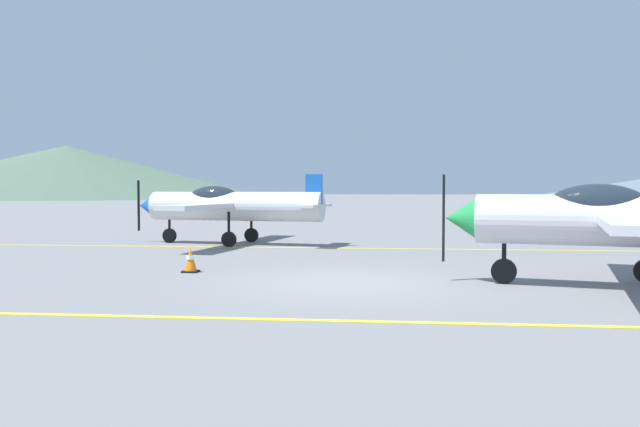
{
  "coord_description": "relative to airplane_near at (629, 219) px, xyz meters",
  "views": [
    {
      "loc": [
        0.91,
        -13.28,
        1.96
      ],
      "look_at": [
        -1.14,
        6.0,
        1.2
      ],
      "focal_mm": 36.13,
      "sensor_mm": 36.0,
      "label": 1
    }
  ],
  "objects": [
    {
      "name": "hill_left",
      "position": [
        -75.26,
        122.56,
        4.33
      ],
      "size": [
        86.93,
        86.93,
        11.41
      ],
      "primitive_type": "cone",
      "color": "#4C6651",
      "rests_on": "ground_plane"
    },
    {
      "name": "apron_line_near",
      "position": [
        -5.51,
        -3.53,
        -1.37
      ],
      "size": [
        80.0,
        0.16,
        0.01
      ],
      "primitive_type": "cube",
      "color": "yellow",
      "rests_on": "ground_plane"
    },
    {
      "name": "ground_plane",
      "position": [
        -5.51,
        0.38,
        -1.37
      ],
      "size": [
        400.0,
        400.0,
        0.0
      ],
      "primitive_type": "plane",
      "color": "slate"
    },
    {
      "name": "apron_line_far",
      "position": [
        -5.51,
        7.98,
        -1.37
      ],
      "size": [
        80.0,
        0.16,
        0.01
      ],
      "primitive_type": "cube",
      "color": "yellow",
      "rests_on": "ground_plane"
    },
    {
      "name": "airplane_near",
      "position": [
        0.0,
        0.0,
        0.0
      ],
      "size": [
        7.13,
        8.09,
        2.44
      ],
      "color": "silver",
      "rests_on": "ground_plane"
    },
    {
      "name": "traffic_cone_front",
      "position": [
        -9.18,
        1.64,
        -1.08
      ],
      "size": [
        0.36,
        0.36,
        0.59
      ],
      "color": "black",
      "rests_on": "ground_plane"
    },
    {
      "name": "airplane_mid",
      "position": [
        -10.17,
        9.13,
        0.0
      ],
      "size": [
        7.11,
        8.14,
        2.44
      ],
      "color": "silver",
      "rests_on": "ground_plane"
    }
  ]
}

